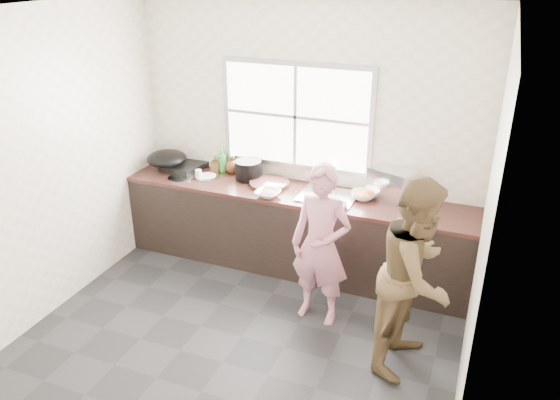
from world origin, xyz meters
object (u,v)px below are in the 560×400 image
at_px(woman, 321,250).
at_px(burner, 184,166).
at_px(bottle_brown_tall, 216,165).
at_px(bottle_brown_short, 233,165).
at_px(pot_lid_right, 208,177).
at_px(bowl_mince, 268,194).
at_px(bottle_green, 222,160).
at_px(plate_food, 207,176).
at_px(wok, 167,158).
at_px(black_pot, 248,170).
at_px(bowl_crabs, 363,196).
at_px(cutting_board, 269,184).
at_px(bowl_held, 340,205).
at_px(glass_jar, 198,174).
at_px(pot_lid_left, 181,178).
at_px(dish_rack, 393,184).
at_px(person_side, 417,276).

relative_size(woman, burner, 3.39).
height_order(woman, bottle_brown_tall, woman).
distance_m(bottle_brown_short, pot_lid_right, 0.30).
bearing_deg(bowl_mince, bottle_green, 148.87).
xyz_separation_m(plate_food, wok, (-0.49, 0.01, 0.13)).
bearing_deg(bowl_mince, burner, 162.79).
bearing_deg(bowl_mince, plate_food, 164.10).
relative_size(black_pot, plate_food, 1.38).
xyz_separation_m(woman, bowl_crabs, (0.15, 0.84, 0.20)).
bearing_deg(bowl_mince, cutting_board, 110.03).
bearing_deg(black_pot, bowl_held, -17.48).
height_order(bottle_green, bottle_brown_tall, bottle_green).
xyz_separation_m(bowl_held, plate_food, (-1.54, 0.23, -0.02)).
xyz_separation_m(bowl_crabs, pot_lid_right, (-1.67, -0.06, -0.02)).
bearing_deg(pot_lid_right, burner, 160.25).
distance_m(plate_food, bottle_brown_tall, 0.18).
bearing_deg(glass_jar, bottle_brown_short, 46.82).
bearing_deg(plate_food, pot_lid_left, -149.35).
xyz_separation_m(bowl_mince, bottle_green, (-0.73, 0.44, 0.11)).
xyz_separation_m(black_pot, glass_jar, (-0.49, -0.19, -0.05)).
height_order(bowl_held, wok, wok).
distance_m(bowl_held, bottle_green, 1.53).
xyz_separation_m(cutting_board, pot_lid_left, (-0.96, -0.17, -0.01)).
xyz_separation_m(black_pot, burner, (-0.80, 0.01, -0.07)).
bearing_deg(pot_lid_right, glass_jar, -138.75).
bearing_deg(bowl_crabs, pot_lid_right, -177.81).
bearing_deg(woman, pot_lid_left, 166.28).
bearing_deg(bowl_mince, dish_rack, 19.05).
distance_m(wok, dish_rack, 2.45).
distance_m(plate_food, pot_lid_right, 0.02).
bearing_deg(plate_food, bottle_brown_short, 44.89).
distance_m(bowl_crabs, glass_jar, 1.76).
bearing_deg(bowl_held, wok, 173.28).
height_order(plate_food, dish_rack, dish_rack).
bearing_deg(glass_jar, black_pot, 21.16).
relative_size(bottle_green, bottle_brown_short, 1.42).
height_order(person_side, burner, person_side).
relative_size(cutting_board, bowl_mince, 1.72).
xyz_separation_m(bowl_crabs, pot_lid_left, (-1.94, -0.20, -0.02)).
height_order(person_side, wok, person_side).
relative_size(burner, dish_rack, 0.97).
relative_size(woman, black_pot, 4.95).
relative_size(bottle_brown_short, pot_lid_right, 0.67).
height_order(black_pot, glass_jar, black_pot).
bearing_deg(bottle_brown_short, pot_lid_left, -142.01).
relative_size(cutting_board, black_pot, 1.49).
bearing_deg(pot_lid_right, cutting_board, 2.91).
height_order(bowl_mince, plate_food, bowl_mince).
distance_m(plate_food, burner, 0.38).
distance_m(woman, pot_lid_left, 1.90).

